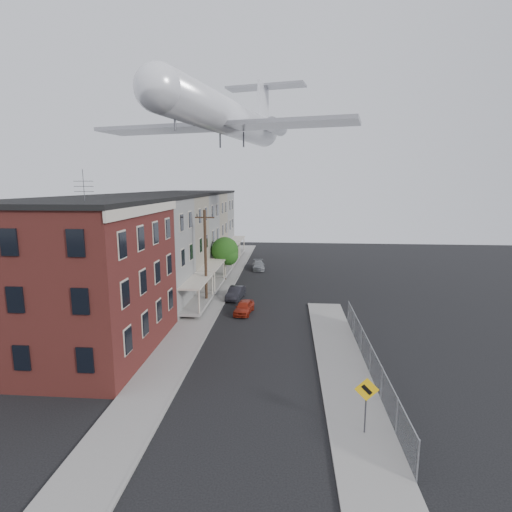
{
  "coord_description": "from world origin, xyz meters",
  "views": [
    {
      "loc": [
        2.0,
        -17.83,
        11.26
      ],
      "look_at": [
        -0.08,
        7.8,
        6.64
      ],
      "focal_mm": 28.0,
      "sensor_mm": 36.0,
      "label": 1
    }
  ],
  "objects_px": {
    "car_far": "(258,265)",
    "airplane": "(230,118)",
    "utility_pole": "(206,257)",
    "street_tree": "(226,252)",
    "car_mid": "(236,293)",
    "warning_sign": "(366,397)",
    "car_near": "(244,307)"
  },
  "relations": [
    {
      "from": "warning_sign",
      "to": "car_mid",
      "type": "distance_m",
      "value": 23.13
    },
    {
      "from": "car_near",
      "to": "car_far",
      "type": "height_order",
      "value": "car_near"
    },
    {
      "from": "warning_sign",
      "to": "utility_pole",
      "type": "distance_m",
      "value": 22.25
    },
    {
      "from": "street_tree",
      "to": "car_near",
      "type": "relative_size",
      "value": 1.54
    },
    {
      "from": "airplane",
      "to": "street_tree",
      "type": "bearing_deg",
      "value": 119.55
    },
    {
      "from": "street_tree",
      "to": "airplane",
      "type": "bearing_deg",
      "value": -60.45
    },
    {
      "from": "warning_sign",
      "to": "airplane",
      "type": "xyz_separation_m",
      "value": [
        -9.97,
        27.35,
        16.36
      ]
    },
    {
      "from": "utility_pole",
      "to": "car_far",
      "type": "bearing_deg",
      "value": 77.4
    },
    {
      "from": "car_near",
      "to": "car_mid",
      "type": "height_order",
      "value": "car_mid"
    },
    {
      "from": "warning_sign",
      "to": "car_far",
      "type": "xyz_separation_m",
      "value": [
        -7.52,
        35.5,
        -1.32
      ]
    },
    {
      "from": "street_tree",
      "to": "car_mid",
      "type": "bearing_deg",
      "value": -74.24
    },
    {
      "from": "airplane",
      "to": "car_far",
      "type": "bearing_deg",
      "value": 73.25
    },
    {
      "from": "car_mid",
      "to": "airplane",
      "type": "relative_size",
      "value": 0.12
    },
    {
      "from": "street_tree",
      "to": "car_near",
      "type": "bearing_deg",
      "value": -73.95
    },
    {
      "from": "street_tree",
      "to": "warning_sign",
      "type": "bearing_deg",
      "value": -69.42
    },
    {
      "from": "utility_pole",
      "to": "car_near",
      "type": "height_order",
      "value": "utility_pole"
    },
    {
      "from": "utility_pole",
      "to": "street_tree",
      "type": "xyz_separation_m",
      "value": [
        0.33,
        9.92,
        -1.22
      ]
    },
    {
      "from": "car_near",
      "to": "street_tree",
      "type": "bearing_deg",
      "value": 113.46
    },
    {
      "from": "warning_sign",
      "to": "car_far",
      "type": "distance_m",
      "value": 36.32
    },
    {
      "from": "warning_sign",
      "to": "utility_pole",
      "type": "xyz_separation_m",
      "value": [
        -11.2,
        19.03,
        2.79
      ]
    },
    {
      "from": "utility_pole",
      "to": "car_mid",
      "type": "bearing_deg",
      "value": 43.7
    },
    {
      "from": "utility_pole",
      "to": "airplane",
      "type": "height_order",
      "value": "airplane"
    },
    {
      "from": "utility_pole",
      "to": "street_tree",
      "type": "relative_size",
      "value": 1.73
    },
    {
      "from": "warning_sign",
      "to": "car_near",
      "type": "bearing_deg",
      "value": 113.67
    },
    {
      "from": "warning_sign",
      "to": "airplane",
      "type": "distance_m",
      "value": 33.4
    },
    {
      "from": "car_far",
      "to": "car_near",
      "type": "bearing_deg",
      "value": -94.8
    },
    {
      "from": "car_far",
      "to": "airplane",
      "type": "height_order",
      "value": "airplane"
    },
    {
      "from": "warning_sign",
      "to": "car_far",
      "type": "height_order",
      "value": "warning_sign"
    },
    {
      "from": "utility_pole",
      "to": "street_tree",
      "type": "bearing_deg",
      "value": 88.11
    },
    {
      "from": "car_far",
      "to": "warning_sign",
      "type": "bearing_deg",
      "value": -83.2
    },
    {
      "from": "car_mid",
      "to": "street_tree",
      "type": "bearing_deg",
      "value": 112.47
    },
    {
      "from": "car_mid",
      "to": "warning_sign",
      "type": "bearing_deg",
      "value": -61.07
    }
  ]
}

